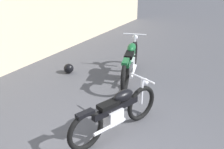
# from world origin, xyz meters

# --- Properties ---
(helmet) EXTENTS (0.26, 0.26, 0.26)m
(helmet) POSITION_xyz_m (2.27, 2.63, 0.13)
(helmet) COLOR black
(helmet) RESTS_ON ground_plane
(motorcycle_black) EXTENTS (1.90, 0.78, 0.88)m
(motorcycle_black) POSITION_xyz_m (0.71, 0.25, 0.42)
(motorcycle_black) COLOR black
(motorcycle_black) RESTS_ON ground_plane
(motorcycle_green) EXTENTS (2.09, 0.93, 0.98)m
(motorcycle_green) POSITION_xyz_m (2.81, 1.10, 0.47)
(motorcycle_green) COLOR black
(motorcycle_green) RESTS_ON ground_plane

